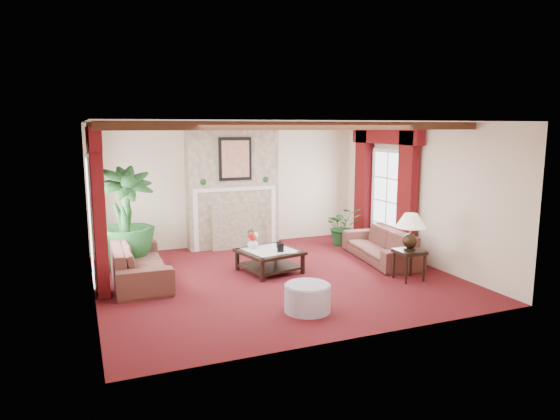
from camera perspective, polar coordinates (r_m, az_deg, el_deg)
name	(u,v)px	position (r m, az deg, el deg)	size (l,w,h in m)	color
floor	(276,277)	(8.87, -0.47, -7.72)	(6.00, 6.00, 0.00)	#480D0C
ceiling	(276,122)	(8.48, -0.50, 10.00)	(6.00, 6.00, 0.00)	white
back_wall	(230,185)	(11.15, -5.73, 2.88)	(6.00, 0.02, 2.70)	beige
left_wall	(90,213)	(7.98, -20.93, -0.34)	(0.02, 5.50, 2.70)	beige
right_wall	(419,193)	(10.06, 15.60, 1.86)	(0.02, 5.50, 2.70)	beige
ceiling_beams	(276,126)	(8.47, -0.50, 9.59)	(6.00, 3.00, 0.12)	#381E12
fireplace	(232,123)	(10.89, -5.54, 9.85)	(2.00, 0.52, 2.70)	tan
french_door_left	(87,157)	(8.89, -21.21, 5.66)	(0.10, 1.10, 2.16)	white
french_door_right	(389,151)	(10.78, 12.40, 6.64)	(0.10, 1.10, 2.16)	white
curtains_left	(92,131)	(8.88, -20.66, 8.40)	(0.20, 2.40, 2.55)	#510C0A
curtains_right	(386,130)	(10.71, 11.99, 8.89)	(0.20, 2.40, 2.55)	#510C0A
sofa_left	(138,255)	(8.95, -15.88, -5.01)	(0.69, 2.26, 0.88)	#3D101C
sofa_right	(381,240)	(10.10, 11.48, -3.39)	(0.88, 2.15, 0.82)	#3D101C
potted_palm	(126,240)	(9.78, -17.16, -3.30)	(1.24, 1.99, 1.06)	black
small_plant	(343,230)	(11.29, 7.19, -2.29)	(0.95, 1.01, 0.67)	black
coffee_table	(270,261)	(9.16, -1.20, -5.85)	(0.99, 0.99, 0.41)	black
side_table	(409,265)	(8.95, 14.51, -6.09)	(0.45, 0.45, 0.53)	black
ottoman	(307,298)	(7.29, 3.16, -10.02)	(0.67, 0.67, 0.39)	#A298AC
table_lamp	(410,231)	(8.82, 14.67, -2.37)	(0.52, 0.52, 0.66)	black
flower_vase	(253,243)	(9.23, -3.13, -3.79)	(0.22, 0.23, 0.20)	silver
book	(284,245)	(8.90, 0.44, -4.01)	(0.21, 0.04, 0.28)	black
photo_frame_a	(281,248)	(8.92, 0.06, -4.38)	(0.12, 0.02, 0.16)	black
photo_frame_b	(279,245)	(9.25, -0.12, -4.00)	(0.09, 0.02, 0.12)	black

